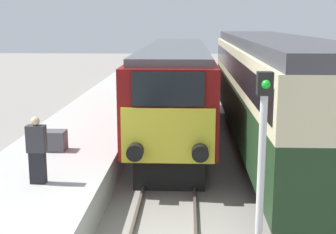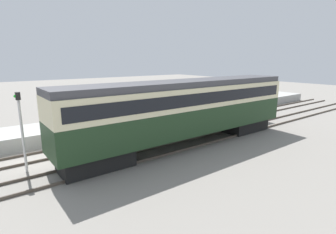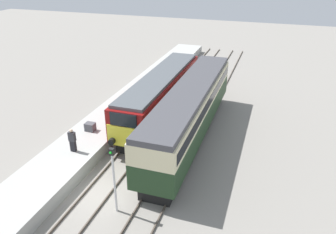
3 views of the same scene
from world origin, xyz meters
TOP-DOWN VIEW (x-y plane):
  - platform_left at (-3.30, 8.00)m, footprint 3.50×50.00m
  - rails_near_track at (0.00, 5.00)m, footprint 1.51×60.00m
  - rails_far_track at (3.40, 5.00)m, footprint 1.50×60.00m
  - locomotive at (0.00, 11.06)m, footprint 2.70×14.89m
  - passenger_carriage at (3.40, 8.02)m, footprint 2.75×16.45m
  - person_on_platform at (-3.05, 2.41)m, footprint 0.44×0.26m
  - signal_post at (1.70, -0.94)m, footprint 0.24×0.28m
  - luggage_crate at (-3.48, 5.27)m, footprint 0.70×0.56m

SIDE VIEW (x-z plane):
  - rails_near_track at x=0.00m, z-range 0.00..0.14m
  - rails_far_track at x=3.40m, z-range 0.00..0.14m
  - platform_left at x=-3.30m, z-range 0.00..0.90m
  - luggage_crate at x=-3.48m, z-range 0.90..1.50m
  - person_on_platform at x=-3.05m, z-range 0.89..2.52m
  - locomotive at x=0.00m, z-range 0.24..3.96m
  - signal_post at x=1.70m, z-range 0.37..4.33m
  - passenger_carriage at x=3.40m, z-range 0.42..4.61m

